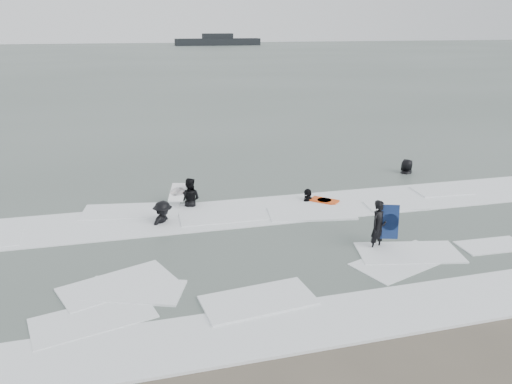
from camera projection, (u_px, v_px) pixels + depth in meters
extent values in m
plane|color=brown|center=(310.00, 308.00, 11.12)|extent=(320.00, 320.00, 0.00)
plane|color=#47544C|center=(149.00, 60.00, 84.60)|extent=(320.00, 320.00, 0.00)
imported|color=black|center=(377.00, 250.00, 13.99)|extent=(0.63, 0.53, 1.48)
imported|color=black|center=(190.00, 207.00, 17.27)|extent=(0.95, 0.86, 1.60)
imported|color=black|center=(164.00, 225.00, 15.73)|extent=(1.16, 1.20, 1.64)
imported|color=black|center=(308.00, 202.00, 17.74)|extent=(1.01, 0.91, 1.65)
imported|color=black|center=(406.00, 174.00, 20.99)|extent=(1.04, 0.90, 1.80)
cube|color=white|center=(320.00, 322.00, 10.56)|extent=(30.03, 2.32, 0.07)
cube|color=white|center=(249.00, 213.00, 16.62)|extent=(30.00, 2.60, 0.09)
cube|color=black|center=(218.00, 42.00, 141.81)|extent=(24.05, 4.29, 1.89)
cube|color=black|center=(218.00, 36.00, 141.29)|extent=(8.59, 2.58, 1.37)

